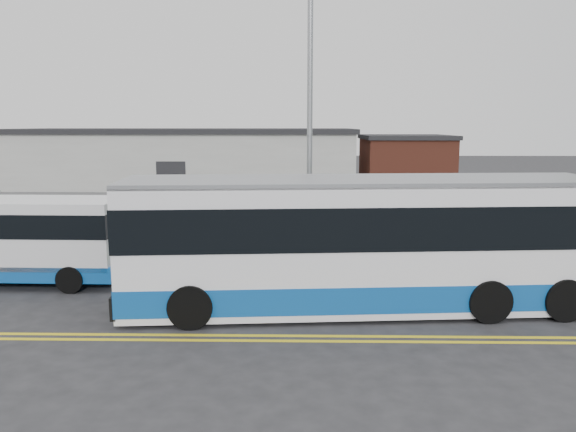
{
  "coord_description": "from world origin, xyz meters",
  "views": [
    {
      "loc": [
        2.64,
        -15.73,
        4.65
      ],
      "look_at": [
        2.29,
        2.95,
        1.6
      ],
      "focal_mm": 35.0,
      "sensor_mm": 36.0,
      "label": 1
    }
  ],
  "objects_px": {
    "streetlight_near": "(310,106)",
    "parked_car_a": "(211,194)",
    "transit_bus": "(362,243)",
    "shuttle_bus": "(30,238)"
  },
  "relations": [
    {
      "from": "streetlight_near",
      "to": "parked_car_a",
      "type": "distance_m",
      "value": 13.96
    },
    {
      "from": "transit_bus",
      "to": "streetlight_near",
      "type": "bearing_deg",
      "value": 101.05
    },
    {
      "from": "shuttle_bus",
      "to": "transit_bus",
      "type": "relative_size",
      "value": 0.54
    },
    {
      "from": "transit_bus",
      "to": "parked_car_a",
      "type": "xyz_separation_m",
      "value": [
        -6.43,
        16.73,
        -0.82
      ]
    },
    {
      "from": "streetlight_near",
      "to": "shuttle_bus",
      "type": "relative_size",
      "value": 1.44
    },
    {
      "from": "shuttle_bus",
      "to": "transit_bus",
      "type": "distance_m",
      "value": 9.75
    },
    {
      "from": "streetlight_near",
      "to": "transit_bus",
      "type": "height_order",
      "value": "streetlight_near"
    },
    {
      "from": "streetlight_near",
      "to": "parked_car_a",
      "type": "height_order",
      "value": "streetlight_near"
    },
    {
      "from": "transit_bus",
      "to": "parked_car_a",
      "type": "bearing_deg",
      "value": 106.55
    },
    {
      "from": "streetlight_near",
      "to": "parked_car_a",
      "type": "xyz_separation_m",
      "value": [
        -5.17,
        12.21,
        -4.37
      ]
    }
  ]
}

